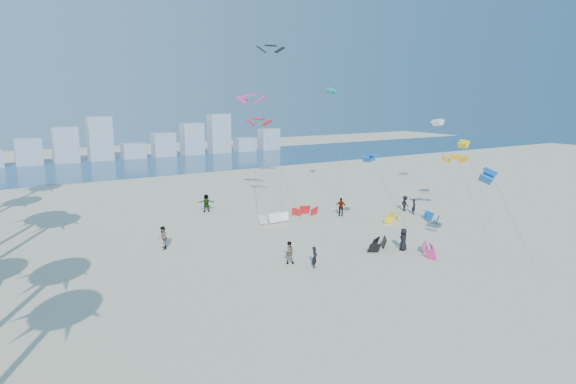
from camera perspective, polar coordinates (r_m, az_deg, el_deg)
ground at (r=28.49m, az=12.30°, el=-14.87°), size 220.00×220.00×0.00m
ocean at (r=92.81m, az=-20.20°, el=2.70°), size 220.00×220.00×0.00m
kitesurfer_near at (r=36.36m, az=3.08°, el=-7.47°), size 0.70×0.66×1.60m
kitesurfer_mid at (r=37.20m, az=0.10°, el=-6.93°), size 1.05×1.00×1.71m
kitesurfers_far at (r=48.84m, az=0.69°, el=-2.49°), size 27.44×22.09×1.93m
grounded_kites at (r=47.03m, az=7.70°, el=-3.71°), size 16.24×19.01×1.02m
flying_kites at (r=52.53m, az=8.80°, el=8.77°), size 28.34×30.38×18.36m
distant_skyline at (r=102.03m, az=-22.13°, el=5.00°), size 85.00×3.00×8.40m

